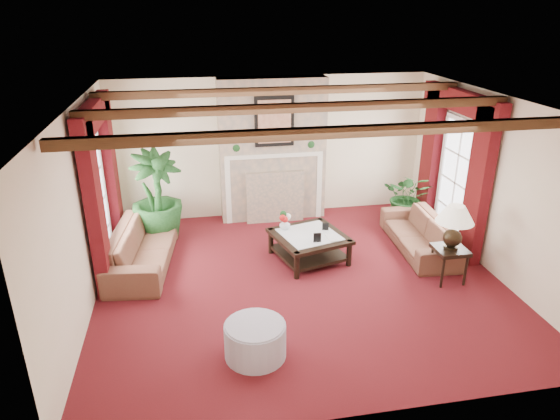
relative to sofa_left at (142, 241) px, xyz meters
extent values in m
plane|color=#4B0D15|center=(2.38, -0.95, -0.42)|extent=(6.00, 6.00, 0.00)
plane|color=white|center=(2.38, -0.95, 2.28)|extent=(6.00, 6.00, 0.00)
cube|color=beige|center=(2.38, 1.80, 0.93)|extent=(6.00, 0.02, 2.70)
cube|color=beige|center=(-0.62, -0.95, 0.93)|extent=(0.02, 5.50, 2.70)
cube|color=beige|center=(5.38, -0.95, 0.93)|extent=(0.02, 5.50, 2.70)
imported|color=#3F111D|center=(0.00, 0.00, 0.00)|extent=(2.32, 1.14, 0.85)
imported|color=#3F111D|center=(4.61, -0.26, -0.04)|extent=(2.01, 0.79, 0.76)
imported|color=black|center=(0.21, 0.96, 0.03)|extent=(2.36, 2.43, 0.91)
imported|color=black|center=(4.89, 0.91, -0.04)|extent=(1.77, 1.78, 0.77)
cylinder|color=#9B97AB|center=(1.46, -2.57, -0.21)|extent=(0.74, 0.74, 0.43)
imported|color=silver|center=(2.31, -0.02, 0.11)|extent=(0.21, 0.21, 0.18)
imported|color=black|center=(2.91, -0.52, 0.15)|extent=(0.20, 0.05, 0.27)
camera|label=1|loc=(0.88, -7.42, 3.49)|focal=32.00mm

